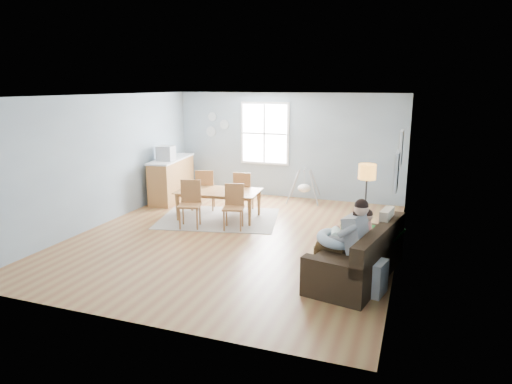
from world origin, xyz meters
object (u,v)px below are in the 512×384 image
at_px(dining_table, 219,205).
at_px(chair_sw, 190,200).
at_px(chair_nw, 205,187).
at_px(baby_swing, 304,187).
at_px(father, 346,237).
at_px(counter, 172,178).
at_px(sofa, 360,259).
at_px(monitor, 166,153).
at_px(floor_lamp, 367,179).
at_px(chair_se, 234,204).
at_px(chair_ne, 243,189).
at_px(storage_cube, 368,276).
at_px(toddler, 361,229).

bearing_deg(dining_table, chair_sw, -119.89).
relative_size(chair_nw, baby_swing, 1.06).
xyz_separation_m(chair_sw, chair_nw, (-0.25, 1.22, 0.00)).
xyz_separation_m(father, counter, (-5.02, 3.65, -0.17)).
relative_size(sofa, monitor, 5.27).
height_order(floor_lamp, counter, floor_lamp).
distance_m(chair_se, baby_swing, 2.74).
distance_m(chair_se, chair_ne, 1.25).
height_order(father, baby_swing, father).
distance_m(father, floor_lamp, 1.80).
relative_size(chair_nw, counter, 0.50).
height_order(dining_table, chair_sw, chair_sw).
bearing_deg(counter, father, -36.04).
bearing_deg(father, chair_nw, 141.73).
relative_size(storage_cube, chair_se, 0.56).
distance_m(storage_cube, monitor, 6.45).
distance_m(dining_table, counter, 2.24).
distance_m(toddler, chair_ne, 4.01).
bearing_deg(chair_nw, floor_lamp, -17.80).
distance_m(storage_cube, chair_sw, 4.31).
distance_m(father, dining_table, 4.00).
xyz_separation_m(father, baby_swing, (-1.74, 4.51, -0.34)).
relative_size(counter, baby_swing, 2.15).
bearing_deg(toddler, floor_lamp, 93.62).
distance_m(father, toddler, 0.50).
bearing_deg(chair_se, chair_sw, -167.76).
relative_size(sofa, dining_table, 1.24).
bearing_deg(storage_cube, chair_sw, 153.32).
xyz_separation_m(sofa, floor_lamp, (-0.12, 1.45, 0.96)).
distance_m(chair_ne, baby_swing, 1.78).
xyz_separation_m(counter, baby_swing, (3.28, 0.86, -0.17)).
xyz_separation_m(father, toddler, (0.15, 0.48, -0.00)).
bearing_deg(storage_cube, chair_se, 144.20).
height_order(storage_cube, dining_table, dining_table).
relative_size(toddler, chair_se, 0.89).
xyz_separation_m(floor_lamp, baby_swing, (-1.81, 2.80, -0.89)).
xyz_separation_m(storage_cube, counter, (-5.39, 3.86, 0.30)).
bearing_deg(baby_swing, chair_nw, -141.47).
height_order(father, toddler, father).
relative_size(floor_lamp, chair_nw, 1.56).
bearing_deg(father, floor_lamp, 87.47).
distance_m(chair_se, counter, 3.00).
xyz_separation_m(chair_se, chair_ne, (-0.28, 1.22, 0.02)).
relative_size(dining_table, monitor, 4.25).
xyz_separation_m(floor_lamp, dining_table, (-3.23, 0.71, -0.95)).
height_order(chair_sw, counter, counter).
distance_m(toddler, chair_se, 3.09).
relative_size(floor_lamp, monitor, 3.62).
relative_size(floor_lamp, baby_swing, 1.66).
bearing_deg(dining_table, chair_nw, 132.49).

